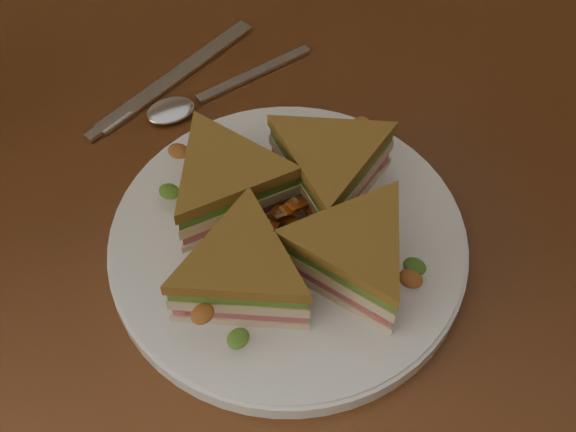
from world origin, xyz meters
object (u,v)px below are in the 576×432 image
(sandwich_wedges, at_px, (288,220))
(spoon, at_px, (192,102))
(table, at_px, (247,267))
(knife, at_px, (166,84))
(plate, at_px, (288,245))

(sandwich_wedges, distance_m, spoon, 0.20)
(spoon, bearing_deg, table, -100.40)
(table, bearing_deg, knife, 92.19)
(table, bearing_deg, plate, -73.42)
(plate, xyz_separation_m, sandwich_wedges, (0.00, -0.00, 0.04))
(sandwich_wedges, xyz_separation_m, spoon, (-0.01, 0.19, -0.04))
(sandwich_wedges, height_order, spoon, sandwich_wedges)
(sandwich_wedges, bearing_deg, spoon, 93.26)
(sandwich_wedges, relative_size, spoon, 1.52)
(sandwich_wedges, bearing_deg, table, 106.58)
(plate, distance_m, knife, 0.23)
(table, distance_m, plate, 0.12)
(spoon, height_order, knife, spoon)
(table, relative_size, knife, 5.87)
(plate, height_order, sandwich_wedges, sandwich_wedges)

